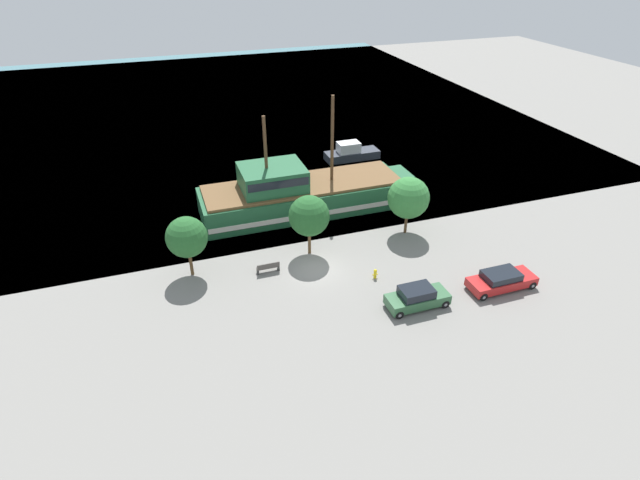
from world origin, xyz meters
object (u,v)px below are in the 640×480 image
(pirate_ship, at_px, (300,193))
(moored_boat_dockside, at_px, (351,153))
(parked_car_curb_mid, at_px, (501,280))
(bench_promenade_east, at_px, (268,267))
(parked_car_curb_front, at_px, (417,297))
(fire_hydrant, at_px, (375,273))

(pirate_ship, distance_m, moored_boat_dockside, 13.37)
(parked_car_curb_mid, bearing_deg, bench_promenade_east, 154.49)
(parked_car_curb_front, height_order, parked_car_curb_mid, parked_car_curb_front)
(fire_hydrant, relative_size, bench_promenade_east, 0.44)
(fire_hydrant, bearing_deg, bench_promenade_east, 155.82)
(parked_car_curb_mid, height_order, fire_hydrant, parked_car_curb_mid)
(pirate_ship, distance_m, parked_car_curb_mid, 19.05)
(pirate_ship, xyz_separation_m, parked_car_curb_front, (3.43, -15.99, -0.93))
(parked_car_curb_front, distance_m, bench_promenade_east, 11.24)
(parked_car_curb_mid, bearing_deg, fire_hydrant, 153.31)
(moored_boat_dockside, distance_m, bench_promenade_east, 23.43)
(pirate_ship, relative_size, parked_car_curb_mid, 3.99)
(moored_boat_dockside, relative_size, parked_car_curb_mid, 1.24)
(parked_car_curb_front, height_order, fire_hydrant, parked_car_curb_front)
(pirate_ship, xyz_separation_m, moored_boat_dockside, (9.00, 9.84, -0.94))
(moored_boat_dockside, distance_m, parked_car_curb_front, 26.42)
(parked_car_curb_mid, relative_size, bench_promenade_east, 2.88)
(pirate_ship, height_order, bench_promenade_east, pirate_ship)
(moored_boat_dockside, relative_size, fire_hydrant, 8.00)
(pirate_ship, height_order, parked_car_curb_mid, pirate_ship)
(parked_car_curb_front, xyz_separation_m, fire_hydrant, (-1.32, 3.91, -0.33))
(pirate_ship, distance_m, parked_car_curb_front, 16.38)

